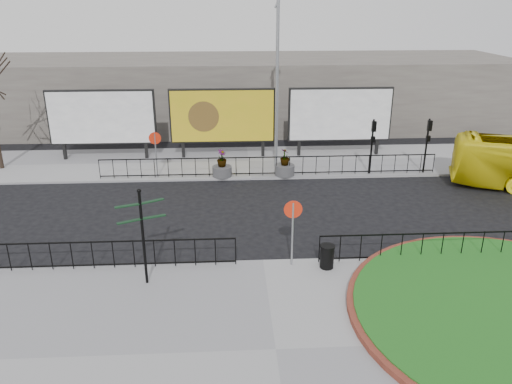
{
  "coord_description": "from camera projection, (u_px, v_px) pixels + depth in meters",
  "views": [
    {
      "loc": [
        -1.16,
        -16.05,
        8.99
      ],
      "look_at": [
        -0.13,
        2.25,
        1.92
      ],
      "focal_mm": 35.0,
      "sensor_mm": 36.0,
      "label": 1
    }
  ],
  "objects": [
    {
      "name": "building_backdrop",
      "position": [
        243.0,
        91.0,
        37.84
      ],
      "size": [
        40.0,
        10.0,
        5.0
      ],
      "primitive_type": "cube",
      "color": "slate",
      "rests_on": "ground"
    },
    {
      "name": "railing_far",
      "position": [
        270.0,
        166.0,
        26.73
      ],
      "size": [
        18.0,
        0.1,
        1.1
      ],
      "primitive_type": null,
      "color": "black",
      "rests_on": "pavement_far"
    },
    {
      "name": "speed_sign_far",
      "position": [
        155.0,
        145.0,
        26.06
      ],
      "size": [
        0.64,
        0.07,
        2.47
      ],
      "color": "gray",
      "rests_on": "pavement_far"
    },
    {
      "name": "billboard_mid",
      "position": [
        222.0,
        116.0,
        29.32
      ],
      "size": [
        6.2,
        0.31,
        4.1
      ],
      "color": "black",
      "rests_on": "pavement_far"
    },
    {
      "name": "railing_near_right",
      "position": [
        442.0,
        246.0,
        18.07
      ],
      "size": [
        9.0,
        0.1,
        1.1
      ],
      "primitive_type": null,
      "color": "black",
      "rests_on": "pavement_near"
    },
    {
      "name": "planter_a",
      "position": [
        222.0,
        167.0,
        26.71
      ],
      "size": [
        1.04,
        1.04,
        1.47
      ],
      "color": "#4C4C4F",
      "rests_on": "pavement_far"
    },
    {
      "name": "planter_b",
      "position": [
        285.0,
        166.0,
        26.89
      ],
      "size": [
        1.08,
        1.08,
        1.48
      ],
      "color": "#4C4C4F",
      "rests_on": "pavement_far"
    },
    {
      "name": "litter_bin",
      "position": [
        327.0,
        256.0,
        17.55
      ],
      "size": [
        0.52,
        0.52,
        0.87
      ],
      "color": "black",
      "rests_on": "pavement_near"
    },
    {
      "name": "railing_near_left",
      "position": [
        93.0,
        255.0,
        17.42
      ],
      "size": [
        10.0,
        0.1,
        1.1
      ],
      "primitive_type": null,
      "color": "black",
      "rests_on": "pavement_near"
    },
    {
      "name": "fingerpost_sign",
      "position": [
        142.0,
        227.0,
        16.03
      ],
      "size": [
        1.52,
        0.86,
        3.37
      ],
      "rotation": [
        0.0,
        0.0,
        0.36
      ],
      "color": "black",
      "rests_on": "pavement_near"
    },
    {
      "name": "signal_pole_a",
      "position": [
        373.0,
        139.0,
        26.54
      ],
      "size": [
        0.22,
        0.26,
        3.0
      ],
      "color": "black",
      "rests_on": "pavement_far"
    },
    {
      "name": "speed_sign_near",
      "position": [
        293.0,
        219.0,
        17.25
      ],
      "size": [
        0.64,
        0.07,
        2.47
      ],
      "color": "gray",
      "rests_on": "pavement_near"
    },
    {
      "name": "ground",
      "position": [
        263.0,
        263.0,
        18.25
      ],
      "size": [
        90.0,
        90.0,
        0.0
      ],
      "primitive_type": "plane",
      "color": "black",
      "rests_on": "ground"
    },
    {
      "name": "lamp_post",
      "position": [
        277.0,
        83.0,
        26.84
      ],
      "size": [
        0.74,
        0.18,
        9.23
      ],
      "color": "gray",
      "rests_on": "pavement_far"
    },
    {
      "name": "pavement_far",
      "position": [
        249.0,
        162.0,
        29.41
      ],
      "size": [
        44.0,
        6.0,
        0.12
      ],
      "primitive_type": "cube",
      "color": "gray",
      "rests_on": "ground"
    },
    {
      "name": "signal_pole_b",
      "position": [
        428.0,
        138.0,
        26.7
      ],
      "size": [
        0.22,
        0.26,
        3.0
      ],
      "color": "black",
      "rests_on": "pavement_far"
    },
    {
      "name": "billboard_right",
      "position": [
        340.0,
        115.0,
        29.69
      ],
      "size": [
        6.2,
        0.31,
        4.1
      ],
      "color": "black",
      "rests_on": "pavement_far"
    },
    {
      "name": "billboard_left",
      "position": [
        102.0,
        118.0,
        28.95
      ],
      "size": [
        6.2,
        0.31,
        4.1
      ],
      "color": "black",
      "rests_on": "pavement_far"
    },
    {
      "name": "pavement_near",
      "position": [
        276.0,
        351.0,
        13.57
      ],
      "size": [
        30.0,
        10.0,
        0.12
      ],
      "primitive_type": "cube",
      "color": "gray",
      "rests_on": "ground"
    }
  ]
}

